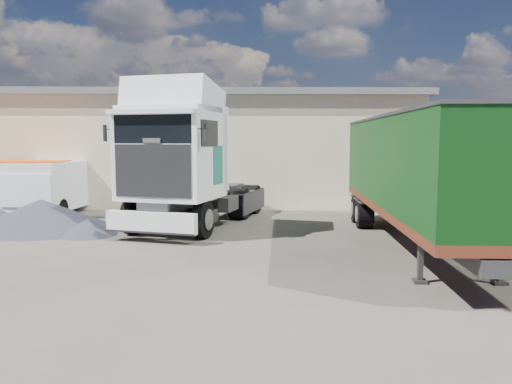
{
  "coord_description": "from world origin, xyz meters",
  "views": [
    {
      "loc": [
        1.06,
        -11.78,
        3.06
      ],
      "look_at": [
        1.34,
        3.0,
        1.51
      ],
      "focal_mm": 35.0,
      "sensor_mm": 36.0,
      "label": 1
    }
  ],
  "objects_px": {
    "panel_van": "(57,186)",
    "orange_skip": "(24,192)",
    "box_trailer": "(417,168)",
    "tractor_unit": "(184,168)"
  },
  "relations": [
    {
      "from": "panel_van",
      "to": "orange_skip",
      "type": "bearing_deg",
      "value": -124.35
    },
    {
      "from": "box_trailer",
      "to": "panel_van",
      "type": "distance_m",
      "value": 14.92
    },
    {
      "from": "box_trailer",
      "to": "orange_skip",
      "type": "distance_m",
      "value": 15.3
    },
    {
      "from": "panel_van",
      "to": "orange_skip",
      "type": "xyz_separation_m",
      "value": [
        -0.97,
        -1.08,
        -0.15
      ]
    },
    {
      "from": "box_trailer",
      "to": "orange_skip",
      "type": "height_order",
      "value": "box_trailer"
    },
    {
      "from": "tractor_unit",
      "to": "orange_skip",
      "type": "bearing_deg",
      "value": 172.12
    },
    {
      "from": "box_trailer",
      "to": "panel_van",
      "type": "xyz_separation_m",
      "value": [
        -12.9,
        7.4,
        -1.16
      ]
    },
    {
      "from": "panel_van",
      "to": "orange_skip",
      "type": "height_order",
      "value": "orange_skip"
    },
    {
      "from": "tractor_unit",
      "to": "box_trailer",
      "type": "distance_m",
      "value": 7.58
    },
    {
      "from": "tractor_unit",
      "to": "orange_skip",
      "type": "height_order",
      "value": "tractor_unit"
    }
  ]
}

